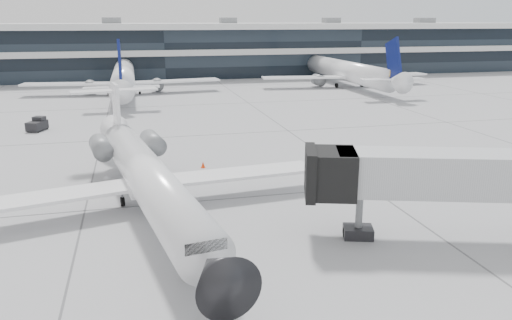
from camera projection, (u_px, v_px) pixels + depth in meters
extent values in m
plane|color=#939396|center=(236.00, 198.00, 34.57)|extent=(220.00, 220.00, 0.00)
cube|color=black|center=(161.00, 52.00, 109.88)|extent=(170.00, 22.00, 10.00)
cylinder|color=white|center=(149.00, 179.00, 31.33)|extent=(6.51, 23.66, 2.65)
cone|color=black|center=(217.00, 273.00, 19.71)|extent=(3.07, 3.15, 2.65)
cone|color=white|center=(117.00, 132.00, 43.05)|extent=(3.00, 3.51, 2.52)
cube|color=white|center=(41.00, 198.00, 29.96)|extent=(11.09, 5.01, 0.22)
cube|color=white|center=(238.00, 173.00, 34.81)|extent=(10.99, 3.58, 0.22)
cylinder|color=slate|center=(101.00, 147.00, 37.59)|extent=(2.00, 3.53, 1.47)
cylinder|color=slate|center=(153.00, 142.00, 39.09)|extent=(2.00, 3.53, 1.47)
cube|color=white|center=(116.00, 110.00, 41.97)|extent=(0.69, 2.56, 4.42)
cube|color=white|center=(114.00, 91.00, 41.89)|extent=(7.23, 2.72, 0.16)
cylinder|color=black|center=(192.00, 275.00, 23.63)|extent=(0.27, 0.57, 0.55)
cylinder|color=black|center=(123.00, 201.00, 33.03)|extent=(0.34, 0.66, 0.63)
cylinder|color=black|center=(166.00, 195.00, 34.15)|extent=(0.34, 0.66, 0.63)
cube|color=silver|center=(454.00, 174.00, 26.98)|extent=(12.82, 6.22, 2.35)
cube|color=black|center=(333.00, 173.00, 27.42)|extent=(3.11, 3.46, 2.53)
cylinder|color=slate|center=(359.00, 216.00, 28.01)|extent=(0.40, 0.40, 2.53)
cube|color=black|center=(358.00, 232.00, 28.26)|extent=(1.93, 1.70, 0.63)
cone|color=#FF3C0D|center=(203.00, 165.00, 41.61)|extent=(0.34, 0.34, 0.53)
cube|color=#FF3C0D|center=(203.00, 167.00, 41.68)|extent=(0.43, 0.43, 0.03)
cube|color=black|center=(37.00, 125.00, 55.42)|extent=(2.23, 2.73, 0.97)
cube|color=black|center=(39.00, 119.00, 55.75)|extent=(1.47, 1.36, 0.54)
cylinder|color=black|center=(37.00, 127.00, 56.43)|extent=(0.37, 0.51, 0.47)
cylinder|color=black|center=(47.00, 127.00, 56.23)|extent=(0.37, 0.51, 0.47)
cylinder|color=black|center=(28.00, 130.00, 54.80)|extent=(0.37, 0.51, 0.47)
cylinder|color=black|center=(38.00, 130.00, 54.60)|extent=(0.37, 0.51, 0.47)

